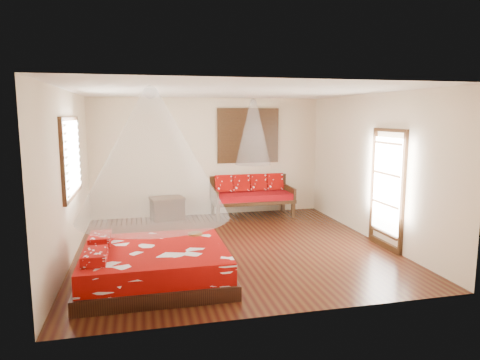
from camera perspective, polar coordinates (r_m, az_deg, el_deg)
name	(u,v)px	position (r m, az deg, el deg)	size (l,w,h in m)	color
room	(233,171)	(7.61, -0.99, 1.15)	(5.54, 5.54, 2.84)	black
bed	(154,265)	(6.41, -11.36, -11.03)	(2.11, 1.91, 0.64)	black
daybed	(251,194)	(10.26, 1.53, -1.86)	(1.92, 0.85, 0.97)	black
storage_chest	(167,208)	(10.07, -9.68, -3.71)	(0.84, 0.68, 0.52)	black
shutter_panel	(248,136)	(10.42, 1.10, 5.93)	(1.52, 0.06, 1.32)	black
window_left	(72,157)	(7.68, -21.52, 2.87)	(0.10, 1.74, 1.34)	black
glazed_door	(387,189)	(8.14, 19.01, -1.19)	(0.08, 1.02, 2.16)	black
wine_tray	(195,232)	(6.91, -5.99, -6.87)	(0.23, 0.23, 0.19)	brown
mosquito_net_main	(152,155)	(6.07, -11.63, 3.35)	(2.15, 2.15, 1.80)	white
mosquito_net_daybed	(253,132)	(9.97, 1.77, 6.38)	(0.83, 0.83, 1.50)	white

